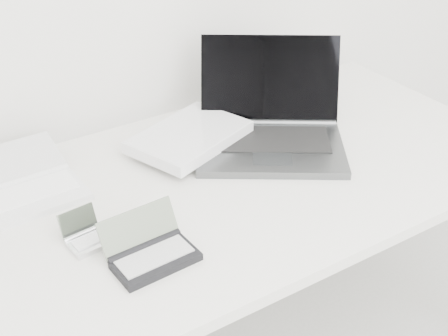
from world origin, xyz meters
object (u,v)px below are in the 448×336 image
desk (225,193)px  laptop_large (240,132)px  palmtop_charcoal (151,252)px  netbook_open_white (30,186)px

desk → laptop_large: 0.19m
desk → laptop_large: (0.12, 0.12, 0.09)m
desk → palmtop_charcoal: 0.36m
desk → netbook_open_white: netbook_open_white is taller
netbook_open_white → palmtop_charcoal: bearing=-73.0°
desk → netbook_open_white: size_ratio=5.36×
laptop_large → palmtop_charcoal: (-0.43, -0.30, -0.02)m
desk → palmtop_charcoal: size_ratio=8.85×
laptop_large → desk: bearing=-101.9°
laptop_large → palmtop_charcoal: bearing=-110.8°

